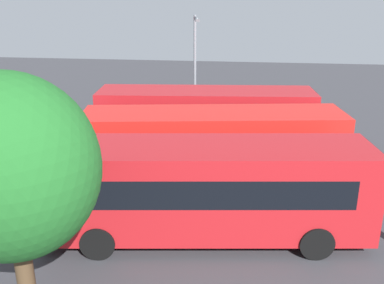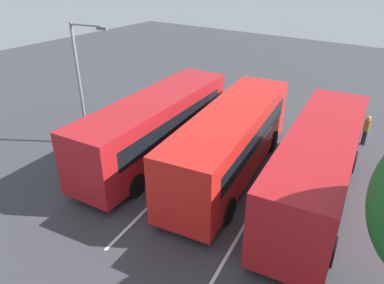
{
  "view_description": "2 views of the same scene",
  "coord_description": "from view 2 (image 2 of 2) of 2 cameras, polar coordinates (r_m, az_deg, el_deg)",
  "views": [
    {
      "loc": [
        1.43,
        -16.67,
        7.87
      ],
      "look_at": [
        -0.7,
        0.25,
        1.87
      ],
      "focal_mm": 40.58,
      "sensor_mm": 36.0,
      "label": 1
    },
    {
      "loc": [
        -12.9,
        -6.94,
        9.29
      ],
      "look_at": [
        -0.93,
        1.4,
        1.78
      ],
      "focal_mm": 33.51,
      "sensor_mm": 36.0,
      "label": 2
    }
  ],
  "objects": [
    {
      "name": "ground_plane",
      "position": [
        17.35,
        5.57,
        -5.28
      ],
      "size": [
        67.99,
        67.99,
        0.0
      ],
      "primitive_type": "plane",
      "color": "#38383D"
    },
    {
      "name": "pedestrian",
      "position": [
        21.81,
        26.02,
        2.04
      ],
      "size": [
        0.45,
        0.45,
        1.72
      ],
      "rotation": [
        0.0,
        0.0,
        2.44
      ],
      "color": "#232833",
      "rests_on": "ground"
    },
    {
      "name": "lane_stripe_outer_left",
      "position": [
        16.65,
        11.62,
        -7.31
      ],
      "size": [
        13.64,
        1.96,
        0.01
      ],
      "primitive_type": "cube",
      "rotation": [
        0.0,
        0.0,
        0.13
      ],
      "color": "silver",
      "rests_on": "ground"
    },
    {
      "name": "street_lamp",
      "position": [
        19.51,
        -17.09,
        9.75
      ],
      "size": [
        0.57,
        2.18,
        6.56
      ],
      "rotation": [
        0.0,
        0.0,
        -1.39
      ],
      "color": "gray",
      "rests_on": "ground"
    },
    {
      "name": "bus_center_left",
      "position": [
        16.63,
        6.25,
        0.34
      ],
      "size": [
        10.76,
        4.08,
        3.27
      ],
      "rotation": [
        0.0,
        0.0,
        0.15
      ],
      "color": "red",
      "rests_on": "ground"
    },
    {
      "name": "lane_stripe_inner_left",
      "position": [
        18.24,
        0.09,
        -3.35
      ],
      "size": [
        13.64,
        1.96,
        0.01
      ],
      "primitive_type": "cube",
      "rotation": [
        0.0,
        0.0,
        0.13
      ],
      "color": "silver",
      "rests_on": "ground"
    },
    {
      "name": "bus_center_right",
      "position": [
        18.15,
        -5.67,
        2.76
      ],
      "size": [
        10.69,
        3.46,
        3.27
      ],
      "rotation": [
        0.0,
        0.0,
        0.09
      ],
      "color": "#AD191E",
      "rests_on": "ground"
    },
    {
      "name": "bus_far_left",
      "position": [
        15.49,
        19.46,
        -3.36
      ],
      "size": [
        10.74,
        3.83,
        3.27
      ],
      "rotation": [
        0.0,
        0.0,
        0.13
      ],
      "color": "#AD191E",
      "rests_on": "ground"
    }
  ]
}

